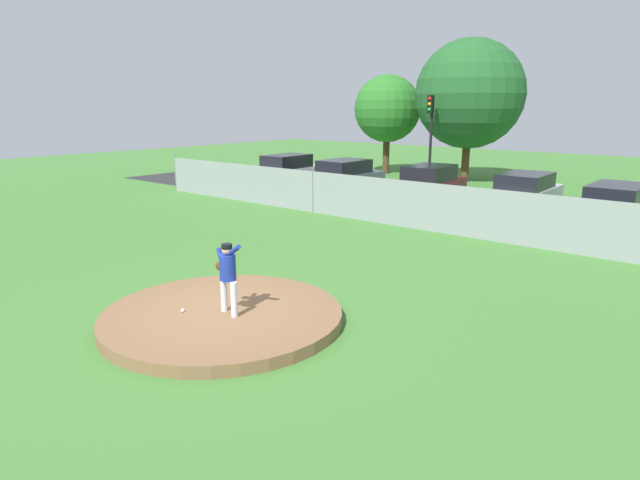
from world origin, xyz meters
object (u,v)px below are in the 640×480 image
parked_car_silver (524,195)px  parked_car_white (287,172)px  pitcher_youth (227,271)px  parked_car_slate (344,178)px  traffic_light_near (430,125)px  parked_car_burgundy (429,187)px  traffic_cone_orange (290,191)px  baseball (183,310)px  parked_car_navy (615,209)px

parked_car_silver → parked_car_white: size_ratio=1.00×
pitcher_youth → parked_car_slate: 16.61m
parked_car_slate → traffic_light_near: (2.08, 4.56, 2.45)m
parked_car_white → parked_car_burgundy: bearing=1.3°
pitcher_youth → traffic_cone_orange: 15.85m
parked_car_slate → parked_car_burgundy: bearing=-1.1°
parked_car_silver → traffic_light_near: traffic_light_near is taller
baseball → parked_car_white: bearing=126.5°
parked_car_white → parked_car_slate: size_ratio=1.03×
baseball → traffic_cone_orange: traffic_cone_orange is taller
parked_car_burgundy → traffic_cone_orange: size_ratio=8.02×
baseball → parked_car_navy: parked_car_navy is taller
traffic_light_near → parked_car_navy: bearing=-26.6°
parked_car_navy → traffic_cone_orange: 13.81m
parked_car_silver → parked_car_slate: bearing=-176.8°
parked_car_burgundy → traffic_light_near: traffic_light_near is taller
baseball → parked_car_slate: size_ratio=0.02×
parked_car_silver → parked_car_burgundy: (-3.92, -0.57, 0.03)m
baseball → parked_car_slate: (-7.36, 15.02, 0.53)m
traffic_light_near → parked_car_white: bearing=-139.4°
parked_car_white → parked_car_burgundy: size_ratio=1.02×
pitcher_youth → parked_car_burgundy: (-3.48, 14.39, -0.29)m
baseball → parked_car_burgundy: parked_car_burgundy is taller
pitcher_youth → parked_car_white: 18.40m
pitcher_youth → parked_car_silver: size_ratio=0.33×
traffic_light_near → baseball: bearing=-74.9°
pitcher_youth → parked_car_white: bearing=129.4°
parked_car_silver → parked_car_white: parked_car_white is taller
parked_car_slate → baseball: bearing=-63.9°
pitcher_youth → traffic_cone_orange: (-9.82, 12.41, -0.85)m
parked_car_white → traffic_cone_orange: bearing=-43.9°
traffic_cone_orange → parked_car_white: bearing=136.1°
parked_car_navy → parked_car_burgundy: (-7.36, 0.33, 0.05)m
parked_car_silver → parked_car_white: (-12.12, -0.76, 0.04)m
baseball → parked_car_burgundy: 15.19m
baseball → traffic_light_near: traffic_light_near is taller
parked_car_navy → traffic_light_near: size_ratio=0.97×
baseball → parked_car_slate: bearing=116.1°
parked_car_silver → parked_car_slate: parked_car_slate is taller
parked_car_white → parked_car_navy: parked_car_white is taller
parked_car_silver → parked_car_slate: size_ratio=1.03×
pitcher_youth → traffic_cone_orange: bearing=128.3°
parked_car_white → traffic_cone_orange: parked_car_white is taller
pitcher_youth → parked_car_navy: (3.88, 14.06, -0.33)m
baseball → parked_car_navy: size_ratio=0.02×
parked_car_white → traffic_light_near: size_ratio=0.95×
parked_car_burgundy → traffic_cone_orange: parked_car_burgundy is taller
baseball → parked_car_navy: 15.34m
traffic_cone_orange → traffic_light_near: bearing=60.4°
baseball → traffic_cone_orange: size_ratio=0.13×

